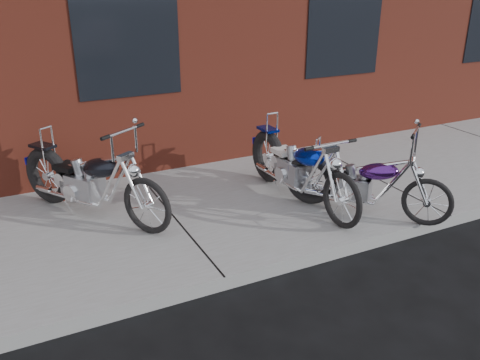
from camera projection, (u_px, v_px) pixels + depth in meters
ground at (225, 291)px, 4.93m from camera, size 120.00×120.00×0.00m
sidewalk at (173, 221)px, 6.15m from camera, size 22.00×3.00×0.15m
chopper_purple at (362, 185)px, 6.05m from camera, size 1.31×1.64×1.12m
chopper_blue at (299, 170)px, 6.40m from camera, size 0.56×2.28×0.99m
chopper_third at (90, 184)px, 5.97m from camera, size 1.34×1.99×1.17m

